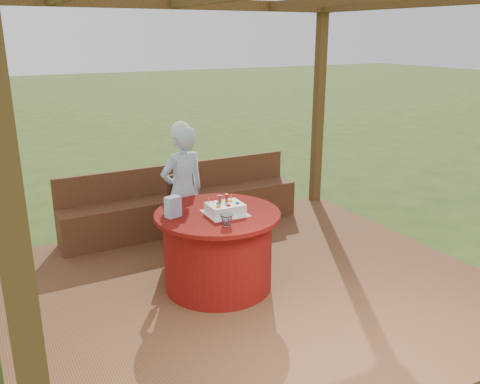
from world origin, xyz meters
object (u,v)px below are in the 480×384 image
bench (184,208)px  drinking_glass (227,220)px  birthday_cake (225,208)px  gift_bag (173,207)px  table (218,249)px  chair (189,207)px  elderly_woman (183,190)px

bench → drinking_glass: size_ratio=27.93×
birthday_cake → gift_bag: gift_bag is taller
table → birthday_cake: birthday_cake is taller
table → chair: 1.06m
chair → birthday_cake: size_ratio=2.30×
chair → gift_bag: bearing=-119.7°
table → chair: chair is taller
chair → table: bearing=-98.0°
table → elderly_woman: (0.01, 0.87, 0.35)m
chair → bench: bearing=74.3°
table → drinking_glass: drinking_glass is taller
gift_bag → drinking_glass: bearing=-69.9°
chair → elderly_woman: bearing=-127.3°
bench → birthday_cake: bearing=-98.5°
birthday_cake → drinking_glass: 0.31m
chair → birthday_cake: (-0.10, -1.11, 0.34)m
gift_bag → table: bearing=-28.7°
gift_bag → drinking_glass: size_ratio=1.77×
table → gift_bag: bearing=168.1°
chair → drinking_glass: drinking_glass is taller
gift_bag → drinking_glass: (0.32, -0.43, -0.05)m
table → gift_bag: (-0.40, 0.08, 0.47)m
birthday_cake → drinking_glass: size_ratio=3.43×
chair → gift_bag: gift_bag is taller
chair → elderly_woman: (-0.13, -0.18, 0.28)m
table → chair: (0.15, 1.05, 0.08)m
bench → gift_bag: gift_bag is taller
table → birthday_cake: (0.05, -0.06, 0.42)m
table → elderly_woman: elderly_woman is taller
elderly_woman → birthday_cake: (0.04, -0.94, 0.07)m
table → birthday_cake: 0.43m
table → birthday_cake: bearing=-52.7°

